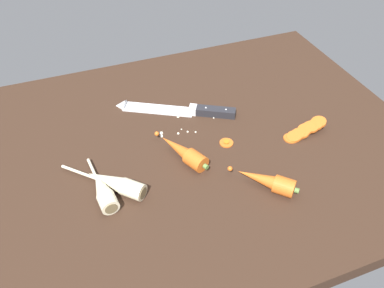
{
  "coord_description": "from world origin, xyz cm",
  "views": [
    {
      "loc": [
        -25.95,
        -70.28,
        68.44
      ],
      "look_at": [
        0.0,
        -2.0,
        1.5
      ],
      "focal_mm": 36.59,
      "sensor_mm": 36.0,
      "label": 1
    }
  ],
  "objects": [
    {
      "name": "carrot_slice_stack",
      "position": [
        30.01,
        -7.38,
        1.35
      ],
      "size": [
        12.75,
        5.07,
        3.55
      ],
      "color": "#D6601E",
      "rests_on": "ground_plane"
    },
    {
      "name": "carrot_slice_stray_near",
      "position": [
        9.01,
        -3.41,
        0.36
      ],
      "size": [
        3.56,
        3.56,
        0.7
      ],
      "color": "#D6601E",
      "rests_on": "ground_plane"
    },
    {
      "name": "whole_carrot",
      "position": [
        -3.19,
        -4.68,
        2.1
      ],
      "size": [
        9.73,
        16.78,
        4.2
      ],
      "color": "#D6601E",
      "rests_on": "ground_plane"
    },
    {
      "name": "mince_crumbs",
      "position": [
        -2.87,
        6.39,
        0.38
      ],
      "size": [
        16.58,
        8.48,
        0.89
      ],
      "color": "silver",
      "rests_on": "ground_plane"
    },
    {
      "name": "chefs_knife",
      "position": [
        0.41,
        14.55,
        0.65
      ],
      "size": [
        31.92,
        19.93,
        4.18
      ],
      "color": "silver",
      "rests_on": "ground_plane"
    },
    {
      "name": "parsnip_mid_left",
      "position": [
        -21.16,
        -8.58,
        1.98
      ],
      "size": [
        17.41,
        17.47,
        4.0
      ],
      "color": "beige",
      "rests_on": "ground_plane"
    },
    {
      "name": "parsnip_front",
      "position": [
        -24.23,
        -9.78,
        1.98
      ],
      "size": [
        5.2,
        17.97,
        4.0
      ],
      "color": "beige",
      "rests_on": "ground_plane"
    },
    {
      "name": "whole_carrot_second",
      "position": [
        11.48,
        -20.43,
        2.1
      ],
      "size": [
        12.74,
        13.04,
        4.2
      ],
      "color": "#D6601E",
      "rests_on": "ground_plane"
    },
    {
      "name": "ground_plane",
      "position": [
        0.0,
        0.0,
        -2.0
      ],
      "size": [
        120.0,
        90.0,
        4.0
      ],
      "primitive_type": "cube",
      "color": "#332116"
    }
  ]
}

